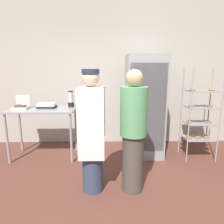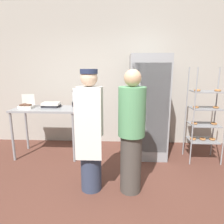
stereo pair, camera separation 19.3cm
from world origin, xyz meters
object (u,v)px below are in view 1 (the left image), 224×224
at_px(refrigerator, 144,106).
at_px(donut_box, 21,107).
at_px(person_customer, 133,132).
at_px(baking_rack, 200,115).
at_px(binder_stack, 47,106).
at_px(person_baker, 92,131).
at_px(blender_pitcher, 71,100).

distance_m(refrigerator, donut_box, 2.26).
relative_size(refrigerator, person_customer, 1.15).
bearing_deg(baking_rack, person_customer, -142.62).
bearing_deg(refrigerator, person_customer, -106.11).
distance_m(binder_stack, person_baker, 1.51).
relative_size(donut_box, person_baker, 0.15).
relative_size(refrigerator, person_baker, 1.15).
distance_m(refrigerator, person_baker, 1.52).
height_order(refrigerator, baking_rack, refrigerator).
xyz_separation_m(blender_pitcher, person_customer, (1.03, -1.29, -0.23)).
relative_size(blender_pitcher, person_customer, 0.19).
relative_size(baking_rack, person_customer, 1.02).
height_order(baking_rack, binder_stack, baking_rack).
distance_m(person_baker, person_customer, 0.54).
height_order(blender_pitcher, person_customer, person_customer).
xyz_separation_m(baking_rack, blender_pitcher, (-2.38, 0.26, 0.25)).
xyz_separation_m(binder_stack, person_customer, (1.47, -1.19, -0.14)).
bearing_deg(person_customer, baking_rack, 37.38).
xyz_separation_m(person_baker, person_customer, (0.54, -0.01, -0.02)).
xyz_separation_m(refrigerator, baking_rack, (0.99, -0.21, -0.14)).
distance_m(baking_rack, binder_stack, 2.82).
xyz_separation_m(blender_pitcher, binder_stack, (-0.43, -0.10, -0.09)).
distance_m(baking_rack, person_customer, 1.69).
bearing_deg(donut_box, baking_rack, -0.84).
bearing_deg(binder_stack, person_customer, -39.07).
bearing_deg(blender_pitcher, person_customer, -51.27).
bearing_deg(baking_rack, donut_box, 179.16).
distance_m(blender_pitcher, binder_stack, 0.45).
bearing_deg(person_customer, blender_pitcher, 128.73).
xyz_separation_m(baking_rack, binder_stack, (-2.81, 0.17, 0.16)).
bearing_deg(baking_rack, person_baker, -151.64).
bearing_deg(binder_stack, donut_box, -164.40).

